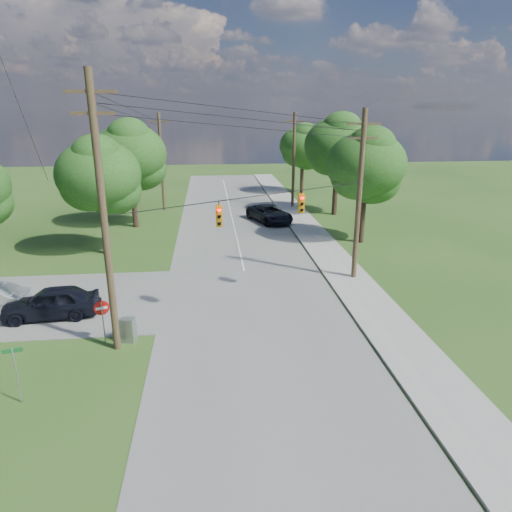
{
  "coord_description": "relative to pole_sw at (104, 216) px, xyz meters",
  "views": [
    {
      "loc": [
        -0.19,
        -18.71,
        10.55
      ],
      "look_at": [
        2.27,
        5.0,
        2.72
      ],
      "focal_mm": 32.0,
      "sensor_mm": 36.0,
      "label": 1
    }
  ],
  "objects": [
    {
      "name": "tree_w_far",
      "position": [
        -4.4,
        32.6,
        0.02
      ],
      "size": [
        6.0,
        6.0,
        8.73
      ],
      "color": "#3D2A1E",
      "rests_on": "ground"
    },
    {
      "name": "tree_e_near",
      "position": [
        16.6,
        15.6,
        0.02
      ],
      "size": [
        6.2,
        6.2,
        8.81
      ],
      "color": "#3D2A1E",
      "rests_on": "ground"
    },
    {
      "name": "tree_e_far",
      "position": [
        16.1,
        37.6,
        -0.31
      ],
      "size": [
        5.8,
        5.8,
        8.32
      ],
      "color": "#3D2A1E",
      "rests_on": "ground"
    },
    {
      "name": "street_name_sign",
      "position": [
        -2.83,
        -3.77,
        -4.74
      ],
      "size": [
        0.67,
        0.19,
        2.29
      ],
      "rotation": [
        0.0,
        0.0,
        0.23
      ],
      "color": "gray",
      "rests_on": "ground"
    },
    {
      "name": "ground",
      "position": [
        4.6,
        -0.4,
        -6.23
      ],
      "size": [
        140.0,
        140.0,
        0.0
      ],
      "primitive_type": "plane",
      "color": "#2A4E1A",
      "rests_on": "ground"
    },
    {
      "name": "control_cabinet",
      "position": [
        0.43,
        0.6,
        -5.64
      ],
      "size": [
        0.75,
        0.63,
        1.18
      ],
      "primitive_type": "cube",
      "rotation": [
        0.0,
        0.0,
        -0.27
      ],
      "color": "gray",
      "rests_on": "ground"
    },
    {
      "name": "pole_north_w",
      "position": [
        -0.4,
        29.6,
        -1.1
      ],
      "size": [
        2.0,
        0.32,
        10.0
      ],
      "color": "brown",
      "rests_on": "ground"
    },
    {
      "name": "car_main_north",
      "position": [
        10.1,
        23.18,
        -5.41
      ],
      "size": [
        4.51,
        6.26,
        1.58
      ],
      "primitive_type": "imported",
      "rotation": [
        0.0,
        0.0,
        0.37
      ],
      "color": "black",
      "rests_on": "main_road"
    },
    {
      "name": "car_cross_dark",
      "position": [
        -3.96,
        3.66,
        -5.37
      ],
      "size": [
        5.0,
        2.41,
        1.65
      ],
      "primitive_type": "imported",
      "rotation": [
        0.0,
        0.0,
        -1.47
      ],
      "color": "black",
      "rests_on": "cross_road"
    },
    {
      "name": "pole_sw",
      "position": [
        0.0,
        0.0,
        0.0
      ],
      "size": [
        2.0,
        0.32,
        12.0
      ],
      "color": "brown",
      "rests_on": "ground"
    },
    {
      "name": "do_not_enter_sign",
      "position": [
        -0.66,
        0.6,
        -4.66
      ],
      "size": [
        0.68,
        0.27,
        2.13
      ],
      "rotation": [
        0.0,
        0.0,
        0.35
      ],
      "color": "gray",
      "rests_on": "ground"
    },
    {
      "name": "pole_north_e",
      "position": [
        13.5,
        29.6,
        -1.1
      ],
      "size": [
        2.0,
        0.32,
        10.0
      ],
      "color": "brown",
      "rests_on": "ground"
    },
    {
      "name": "tree_w_near",
      "position": [
        -3.4,
        14.6,
        -0.3
      ],
      "size": [
        6.0,
        6.0,
        8.4
      ],
      "color": "#3D2A1E",
      "rests_on": "ground"
    },
    {
      "name": "pole_ne",
      "position": [
        13.5,
        7.6,
        -0.76
      ],
      "size": [
        2.0,
        0.32,
        10.5
      ],
      "color": "brown",
      "rests_on": "ground"
    },
    {
      "name": "traffic_signals",
      "position": [
        7.15,
        4.03,
        -0.73
      ],
      "size": [
        4.91,
        3.27,
        1.05
      ],
      "color": "#CB860B",
      "rests_on": "ground"
    },
    {
      "name": "tree_w_mid",
      "position": [
        -2.4,
        22.6,
        0.35
      ],
      "size": [
        6.4,
        6.4,
        9.22
      ],
      "color": "#3D2A1E",
      "rests_on": "ground"
    },
    {
      "name": "main_road",
      "position": [
        6.6,
        4.6,
        -6.21
      ],
      "size": [
        10.0,
        100.0,
        0.03
      ],
      "primitive_type": "cube",
      "color": "gray",
      "rests_on": "ground"
    },
    {
      "name": "sidewalk_east",
      "position": [
        13.3,
        4.6,
        -6.17
      ],
      "size": [
        2.6,
        100.0,
        0.12
      ],
      "primitive_type": "cube",
      "color": "#ACA8A1",
      "rests_on": "ground"
    },
    {
      "name": "power_lines",
      "position": [
        6.1,
        11.14,
        2.93
      ],
      "size": [
        13.93,
        29.62,
        4.93
      ],
      "color": "black",
      "rests_on": "ground"
    },
    {
      "name": "tree_e_mid",
      "position": [
        17.1,
        25.6,
        0.68
      ],
      "size": [
        6.6,
        6.6,
        9.64
      ],
      "color": "#3D2A1E",
      "rests_on": "ground"
    }
  ]
}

